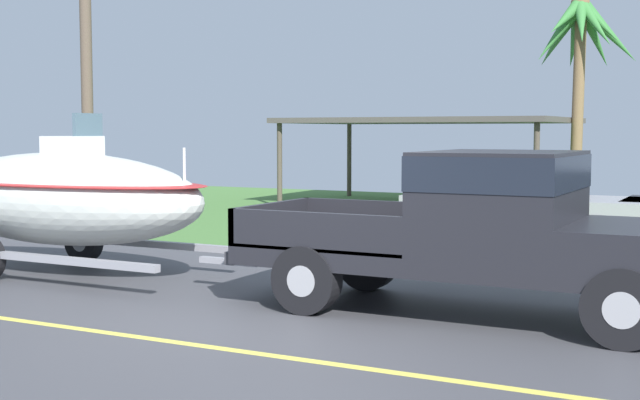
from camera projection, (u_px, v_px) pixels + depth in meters
ground at (508, 237)px, 17.38m from camera, size 36.00×22.00×0.11m
pickup_truck_towing at (497, 226)px, 9.77m from camera, size 5.55×2.00×1.88m
boat_on_trailer at (60, 198)px, 12.80m from camera, size 6.22×2.23×2.37m
parked_sedan_near at (522, 207)px, 16.36m from camera, size 4.39×1.86×1.38m
carport_awning at (429, 122)px, 23.67m from camera, size 7.44×4.88×2.46m
palm_tree_mid at (581, 41)px, 22.23m from camera, size 2.78×2.98×5.61m
utility_pole at (86, 45)px, 17.80m from camera, size 0.24×1.80×7.47m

